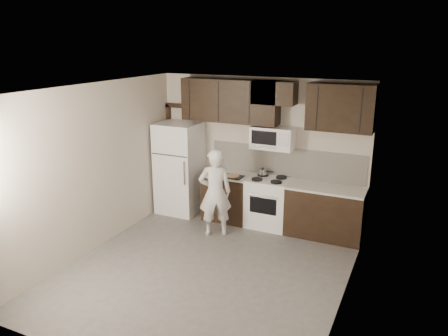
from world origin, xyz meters
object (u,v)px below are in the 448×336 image
Objects in this scene: refrigerator at (180,168)px; person at (215,193)px; microwave at (273,138)px; stove at (269,202)px.

refrigerator is 1.33m from person.
microwave reaches higher than refrigerator.
microwave is (-0.00, 0.12, 1.19)m from stove.
stove is 1.09m from person.
person is (-0.73, -0.87, -0.87)m from microwave.
microwave reaches higher than stove.
stove is at bearing -166.02° from person.
person is at bearing -129.85° from microwave.
microwave is at bearing 5.15° from refrigerator.
person is (-0.73, -0.75, 0.32)m from stove.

